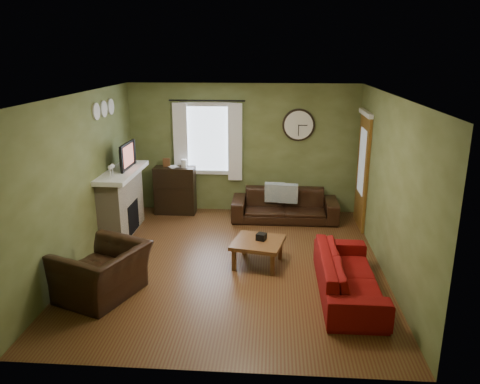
# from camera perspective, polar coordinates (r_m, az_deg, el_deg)

# --- Properties ---
(floor) EXTENTS (4.60, 5.20, 0.00)m
(floor) POSITION_cam_1_polar(r_m,az_deg,el_deg) (7.43, -1.00, -8.66)
(floor) COLOR #56331A
(floor) RESTS_ON ground
(ceiling) EXTENTS (4.60, 5.20, 0.00)m
(ceiling) POSITION_cam_1_polar(r_m,az_deg,el_deg) (6.73, -1.12, 11.75)
(ceiling) COLOR white
(ceiling) RESTS_ON ground
(wall_left) EXTENTS (0.00, 5.20, 2.60)m
(wall_left) POSITION_cam_1_polar(r_m,az_deg,el_deg) (7.53, -18.77, 1.33)
(wall_left) COLOR #606C39
(wall_left) RESTS_ON ground
(wall_right) EXTENTS (0.00, 5.20, 2.60)m
(wall_right) POSITION_cam_1_polar(r_m,az_deg,el_deg) (7.14, 17.64, 0.63)
(wall_right) COLOR #606C39
(wall_right) RESTS_ON ground
(wall_back) EXTENTS (4.60, 0.00, 2.60)m
(wall_back) POSITION_cam_1_polar(r_m,az_deg,el_deg) (9.49, 0.36, 5.29)
(wall_back) COLOR #606C39
(wall_back) RESTS_ON ground
(wall_front) EXTENTS (4.60, 0.00, 2.60)m
(wall_front) POSITION_cam_1_polar(r_m,az_deg,el_deg) (4.54, -4.05, -7.88)
(wall_front) COLOR #606C39
(wall_front) RESTS_ON ground
(fireplace) EXTENTS (0.40, 1.40, 1.10)m
(fireplace) POSITION_cam_1_polar(r_m,az_deg,el_deg) (8.70, -14.25, -1.43)
(fireplace) COLOR #BAAA8C
(fireplace) RESTS_ON floor
(firebox) EXTENTS (0.04, 0.60, 0.55)m
(firebox) POSITION_cam_1_polar(r_m,az_deg,el_deg) (8.72, -12.94, -3.02)
(firebox) COLOR black
(firebox) RESTS_ON fireplace
(mantel) EXTENTS (0.58, 1.60, 0.08)m
(mantel) POSITION_cam_1_polar(r_m,az_deg,el_deg) (8.53, -14.34, 2.34)
(mantel) COLOR white
(mantel) RESTS_ON fireplace
(tv) EXTENTS (0.08, 0.60, 0.35)m
(tv) POSITION_cam_1_polar(r_m,az_deg,el_deg) (8.61, -14.00, 3.96)
(tv) COLOR black
(tv) RESTS_ON mantel
(tv_screen) EXTENTS (0.02, 0.62, 0.36)m
(tv_screen) POSITION_cam_1_polar(r_m,az_deg,el_deg) (8.58, -13.52, 4.33)
(tv_screen) COLOR #994C3F
(tv_screen) RESTS_ON mantel
(medallion_left) EXTENTS (0.28, 0.28, 0.03)m
(medallion_left) POSITION_cam_1_polar(r_m,az_deg,el_deg) (8.08, -17.11, 9.36)
(medallion_left) COLOR white
(medallion_left) RESTS_ON wall_left
(medallion_mid) EXTENTS (0.28, 0.28, 0.03)m
(medallion_mid) POSITION_cam_1_polar(r_m,az_deg,el_deg) (8.40, -16.26, 9.69)
(medallion_mid) COLOR white
(medallion_mid) RESTS_ON wall_left
(medallion_right) EXTENTS (0.28, 0.28, 0.03)m
(medallion_right) POSITION_cam_1_polar(r_m,az_deg,el_deg) (8.73, -15.48, 10.00)
(medallion_right) COLOR white
(medallion_right) RESTS_ON wall_left
(window_pane) EXTENTS (1.00, 0.02, 1.30)m
(window_pane) POSITION_cam_1_polar(r_m,az_deg,el_deg) (9.50, -3.88, 6.50)
(window_pane) COLOR silver
(window_pane) RESTS_ON wall_back
(curtain_rod) EXTENTS (0.03, 0.03, 1.50)m
(curtain_rod) POSITION_cam_1_polar(r_m,az_deg,el_deg) (9.30, -4.06, 11.06)
(curtain_rod) COLOR black
(curtain_rod) RESTS_ON wall_back
(curtain_left) EXTENTS (0.28, 0.04, 1.55)m
(curtain_left) POSITION_cam_1_polar(r_m,az_deg,el_deg) (9.51, -7.26, 6.10)
(curtain_left) COLOR white
(curtain_left) RESTS_ON wall_back
(curtain_right) EXTENTS (0.28, 0.04, 1.55)m
(curtain_right) POSITION_cam_1_polar(r_m,az_deg,el_deg) (9.36, -0.61, 6.06)
(curtain_right) COLOR white
(curtain_right) RESTS_ON wall_back
(wall_clock) EXTENTS (0.64, 0.06, 0.64)m
(wall_clock) POSITION_cam_1_polar(r_m,az_deg,el_deg) (9.35, 7.16, 8.09)
(wall_clock) COLOR white
(wall_clock) RESTS_ON wall_back
(door) EXTENTS (0.05, 0.90, 2.10)m
(door) POSITION_cam_1_polar(r_m,az_deg,el_deg) (8.95, 14.70, 2.38)
(door) COLOR brown
(door) RESTS_ON floor
(bookshelf) EXTENTS (0.81, 0.35, 0.97)m
(bookshelf) POSITION_cam_1_polar(r_m,az_deg,el_deg) (9.58, -7.91, 0.20)
(bookshelf) COLOR black
(bookshelf) RESTS_ON floor
(book) EXTENTS (0.28, 0.29, 0.02)m
(book) POSITION_cam_1_polar(r_m,az_deg,el_deg) (9.41, -8.65, 2.89)
(book) COLOR brown
(book) RESTS_ON bookshelf
(sofa_brown) EXTENTS (2.05, 0.80, 0.60)m
(sofa_brown) POSITION_cam_1_polar(r_m,az_deg,el_deg) (9.20, 5.46, -1.61)
(sofa_brown) COLOR black
(sofa_brown) RESTS_ON floor
(pillow_left) EXTENTS (0.39, 0.13, 0.39)m
(pillow_left) POSITION_cam_1_polar(r_m,az_deg,el_deg) (9.15, 4.24, -0.03)
(pillow_left) COLOR #94A4AA
(pillow_left) RESTS_ON sofa_brown
(pillow_right) EXTENTS (0.39, 0.15, 0.38)m
(pillow_right) POSITION_cam_1_polar(r_m,az_deg,el_deg) (9.11, 5.86, -0.17)
(pillow_right) COLOR #94A4AA
(pillow_right) RESTS_ON sofa_brown
(sofa_red) EXTENTS (0.77, 1.97, 0.58)m
(sofa_red) POSITION_cam_1_polar(r_m,az_deg,el_deg) (6.59, 13.07, -9.81)
(sofa_red) COLOR maroon
(sofa_red) RESTS_ON floor
(armchair) EXTENTS (1.29, 1.36, 0.71)m
(armchair) POSITION_cam_1_polar(r_m,az_deg,el_deg) (6.62, -16.41, -9.35)
(armchair) COLOR black
(armchair) RESTS_ON floor
(coffee_table) EXTENTS (0.88, 0.88, 0.40)m
(coffee_table) POSITION_cam_1_polar(r_m,az_deg,el_deg) (7.31, 2.19, -7.40)
(coffee_table) COLOR brown
(coffee_table) RESTS_ON floor
(tissue_box) EXTENTS (0.18, 0.18, 0.11)m
(tissue_box) POSITION_cam_1_polar(r_m,az_deg,el_deg) (7.27, 2.61, -5.82)
(tissue_box) COLOR black
(tissue_box) RESTS_ON coffee_table
(wine_glass_a) EXTENTS (0.08, 0.08, 0.22)m
(wine_glass_a) POSITION_cam_1_polar(r_m,az_deg,el_deg) (7.97, -15.53, 2.35)
(wine_glass_a) COLOR white
(wine_glass_a) RESTS_ON mantel
(wine_glass_b) EXTENTS (0.08, 0.08, 0.22)m
(wine_glass_b) POSITION_cam_1_polar(r_m,az_deg,el_deg) (8.06, -15.28, 2.54)
(wine_glass_b) COLOR white
(wine_glass_b) RESTS_ON mantel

